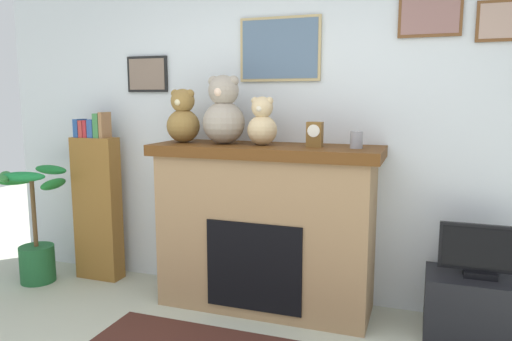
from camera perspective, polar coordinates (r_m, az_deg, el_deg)
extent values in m
cube|color=silver|center=(3.77, 3.90, 4.55)|extent=(5.20, 0.12, 2.60)
cube|color=tan|center=(3.72, 2.84, 14.18)|extent=(0.63, 0.02, 0.48)
cube|color=slate|center=(3.71, 2.79, 14.20)|extent=(0.59, 0.00, 0.44)
cube|color=black|center=(4.19, -12.76, 11.08)|extent=(0.37, 0.02, 0.29)
cube|color=#776254|center=(4.18, -12.85, 11.08)|extent=(0.33, 0.00, 0.25)
cube|color=brown|center=(3.59, 19.96, 17.18)|extent=(0.41, 0.02, 0.32)
cube|color=#885E59|center=(3.58, 19.96, 17.20)|extent=(0.37, 0.00, 0.28)
cube|color=brown|center=(3.61, 26.88, 15.56)|extent=(0.27, 0.02, 0.26)
cube|color=tan|center=(3.60, 26.90, 15.58)|extent=(0.23, 0.00, 0.22)
cube|color=#987550|center=(3.61, 1.15, -7.34)|extent=(1.55, 0.54, 1.15)
cube|color=#583112|center=(3.49, 1.18, 2.39)|extent=(1.67, 0.60, 0.08)
cube|color=black|center=(3.42, -0.32, -11.40)|extent=(0.70, 0.02, 0.63)
cube|color=brown|center=(4.38, -18.27, -4.33)|extent=(0.40, 0.16, 1.23)
cube|color=#254989|center=(4.37, -20.12, 4.75)|extent=(0.05, 0.13, 0.15)
cube|color=#B03633|center=(4.34, -19.62, 4.69)|extent=(0.04, 0.13, 0.14)
cube|color=#AB272E|center=(4.31, -19.16, 4.71)|extent=(0.04, 0.13, 0.15)
cube|color=#2D4E90|center=(4.28, -18.63, 4.75)|extent=(0.05, 0.13, 0.15)
cube|color=#3B7C42|center=(4.24, -18.01, 5.09)|extent=(0.05, 0.13, 0.20)
cube|color=#976A43|center=(4.21, -17.49, 5.17)|extent=(0.03, 0.13, 0.21)
cylinder|color=#1E592D|center=(4.60, -24.49, -10.03)|extent=(0.29, 0.29, 0.31)
cylinder|color=brown|center=(4.48, -24.85, -4.56)|extent=(0.04, 0.04, 0.58)
ellipsoid|color=#1D732D|center=(4.33, -22.89, -1.49)|extent=(0.18, 0.37, 0.08)
ellipsoid|color=#1B722F|center=(4.55, -23.18, 0.10)|extent=(0.37, 0.14, 0.08)
ellipsoid|color=#217F2E|center=(4.62, -26.20, -0.99)|extent=(0.22, 0.37, 0.08)
ellipsoid|color=#2B7833|center=(4.43, -27.59, -0.66)|extent=(0.32, 0.33, 0.08)
ellipsoid|color=#1A7B39|center=(4.28, -25.95, -0.66)|extent=(0.37, 0.22, 0.08)
cube|color=black|center=(3.55, 24.76, -14.59)|extent=(0.65, 0.40, 0.43)
cube|color=black|center=(3.47, 25.01, -11.03)|extent=(0.20, 0.14, 0.04)
cube|color=black|center=(3.42, 25.20, -8.29)|extent=(0.51, 0.03, 0.31)
cube|color=black|center=(3.40, 25.23, -8.37)|extent=(0.47, 0.00, 0.27)
cylinder|color=gray|center=(3.32, 11.83, 3.58)|extent=(0.08, 0.08, 0.12)
cube|color=brown|center=(3.36, 6.98, 4.27)|extent=(0.11, 0.08, 0.17)
cylinder|color=white|center=(3.32, 6.84, 4.69)|extent=(0.09, 0.01, 0.09)
sphere|color=olive|center=(3.72, -8.62, 5.25)|extent=(0.25, 0.25, 0.25)
sphere|color=olive|center=(3.71, -8.69, 8.17)|extent=(0.18, 0.18, 0.18)
sphere|color=olive|center=(3.74, -9.57, 8.98)|extent=(0.06, 0.06, 0.06)
sphere|color=olive|center=(3.68, -7.82, 9.03)|extent=(0.06, 0.06, 0.06)
sphere|color=beige|center=(3.65, -9.22, 8.00)|extent=(0.05, 0.05, 0.05)
sphere|color=gray|center=(3.57, -3.83, 5.68)|extent=(0.31, 0.31, 0.31)
sphere|color=gray|center=(3.57, -3.87, 9.45)|extent=(0.23, 0.23, 0.23)
sphere|color=gray|center=(3.60, -5.06, 10.51)|extent=(0.08, 0.08, 0.08)
sphere|color=gray|center=(3.54, -2.69, 10.57)|extent=(0.08, 0.08, 0.08)
sphere|color=beige|center=(3.48, -4.46, 9.28)|extent=(0.07, 0.07, 0.07)
sphere|color=#D3B686|center=(3.47, 0.74, 4.81)|extent=(0.22, 0.22, 0.22)
sphere|color=#D3B686|center=(3.46, 0.74, 7.50)|extent=(0.16, 0.16, 0.16)
sphere|color=#D3B686|center=(3.48, -0.12, 8.27)|extent=(0.05, 0.05, 0.05)
sphere|color=#D3B686|center=(3.44, 1.61, 8.27)|extent=(0.05, 0.05, 0.05)
sphere|color=beige|center=(3.40, 0.40, 7.35)|extent=(0.05, 0.05, 0.05)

